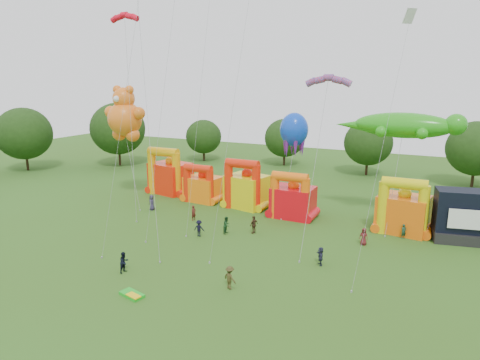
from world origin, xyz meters
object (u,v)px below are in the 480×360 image
at_px(teddy_bear_kite, 129,148).
at_px(octopus_kite, 291,156).
at_px(bouncy_castle_0, 169,175).
at_px(stage_trailer, 480,218).
at_px(spectator_0, 152,203).
at_px(bouncy_castle_2, 246,189).
at_px(spectator_4, 254,225).
at_px(gecko_kite, 401,137).

distance_m(teddy_bear_kite, octopus_kite, 21.42).
bearing_deg(bouncy_castle_0, octopus_kite, 1.20).
xyz_separation_m(stage_trailer, spectator_0, (-36.93, -5.57, -1.63)).
bearing_deg(bouncy_castle_2, teddy_bear_kite, -163.21).
relative_size(stage_trailer, teddy_bear_kite, 0.58).
bearing_deg(spectator_4, teddy_bear_kite, -81.92).
distance_m(bouncy_castle_0, teddy_bear_kite, 8.09).
height_order(bouncy_castle_0, spectator_4, bouncy_castle_0).
height_order(stage_trailer, gecko_kite, gecko_kite).
relative_size(teddy_bear_kite, gecko_kite, 1.11).
xyz_separation_m(gecko_kite, octopus_kite, (-12.92, -0.14, -3.07)).
distance_m(bouncy_castle_2, stage_trailer, 26.68).
bearing_deg(stage_trailer, bouncy_castle_0, 176.28).
relative_size(bouncy_castle_0, gecko_kite, 0.49).
height_order(bouncy_castle_2, stage_trailer, bouncy_castle_2).
height_order(bouncy_castle_0, stage_trailer, bouncy_castle_0).
xyz_separation_m(stage_trailer, spectator_4, (-21.71, -7.65, -1.64)).
relative_size(bouncy_castle_2, octopus_kite, 0.53).
height_order(teddy_bear_kite, spectator_0, teddy_bear_kite).
relative_size(bouncy_castle_0, teddy_bear_kite, 0.44).
height_order(teddy_bear_kite, octopus_kite, teddy_bear_kite).
bearing_deg(bouncy_castle_2, stage_trailer, -1.96).
bearing_deg(spectator_4, spectator_0, -78.31).
relative_size(stage_trailer, octopus_kite, 0.73).
height_order(bouncy_castle_0, octopus_kite, octopus_kite).
relative_size(gecko_kite, octopus_kite, 1.15).
bearing_deg(gecko_kite, stage_trailer, -20.31).
bearing_deg(bouncy_castle_0, gecko_kite, 0.96).
distance_m(octopus_kite, spectator_4, 12.18).
xyz_separation_m(gecko_kite, spectator_4, (-13.29, -10.76, -9.02)).
xyz_separation_m(bouncy_castle_2, spectator_4, (4.96, -8.56, -1.51)).
bearing_deg(bouncy_castle_0, teddy_bear_kite, -106.78).
bearing_deg(teddy_bear_kite, spectator_0, -22.15).
relative_size(bouncy_castle_0, spectator_4, 3.51).
xyz_separation_m(gecko_kite, spectator_0, (-28.50, -8.69, -9.01)).
bearing_deg(bouncy_castle_2, octopus_kite, 21.14).
bearing_deg(gecko_kite, spectator_4, -141.00).
xyz_separation_m(bouncy_castle_0, spectator_0, (2.91, -8.16, -1.62)).
distance_m(stage_trailer, octopus_kite, 21.97).
relative_size(gecko_kite, spectator_4, 7.18).
height_order(spectator_0, spectator_4, spectator_0).
bearing_deg(octopus_kite, stage_trailer, -7.94).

